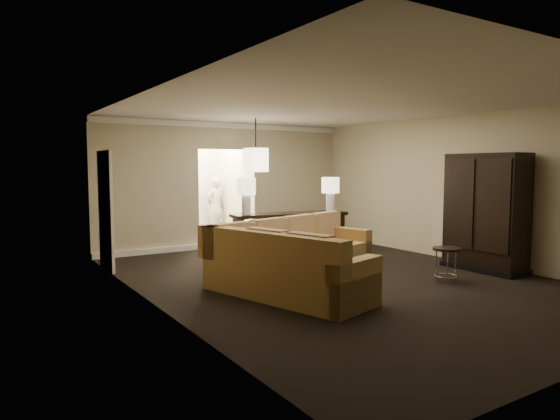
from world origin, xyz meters
TOP-DOWN VIEW (x-y plane):
  - ground at (0.00, 0.00)m, footprint 8.00×8.00m
  - wall_back at (0.00, 4.00)m, footprint 6.00×0.04m
  - wall_left at (-3.00, 0.00)m, footprint 0.04×8.00m
  - wall_right at (3.00, 0.00)m, footprint 0.04×8.00m
  - ceiling at (0.00, 0.00)m, footprint 6.00×8.00m
  - crown_molding at (0.00, 3.95)m, footprint 6.00×0.10m
  - baseboard at (0.00, 3.95)m, footprint 6.00×0.10m
  - side_door at (-2.97, 2.80)m, footprint 0.05×0.90m
  - foyer at (0.00, 5.34)m, footprint 1.44×2.02m
  - sectional_sofa at (-0.70, 0.16)m, footprint 3.39×3.26m
  - coffee_table at (-1.00, -0.69)m, footprint 1.15×1.15m
  - console_table at (0.37, 2.00)m, footprint 2.40×0.92m
  - armoire at (2.59, -0.81)m, footprint 0.61×1.42m
  - drink_table at (1.31, -1.05)m, footprint 0.44×0.44m
  - table_lamp_left at (-0.52, 2.15)m, footprint 0.36×0.36m
  - table_lamp_right at (1.26, 1.85)m, footprint 0.36×0.36m
  - pendant_light at (0.00, 2.70)m, footprint 0.38×0.38m
  - person at (0.45, 5.60)m, footprint 0.69×0.52m

SIDE VIEW (x-z plane):
  - ground at x=0.00m, z-range 0.00..0.00m
  - baseboard at x=0.00m, z-range 0.00..0.12m
  - coffee_table at x=-1.00m, z-range 0.00..0.45m
  - sectional_sofa at x=-0.70m, z-range -0.10..0.87m
  - drink_table at x=1.31m, z-range 0.12..0.67m
  - console_table at x=0.37m, z-range 0.09..0.99m
  - person at x=0.45m, z-range 0.00..1.72m
  - armoire at x=2.59m, z-range -0.04..2.00m
  - side_door at x=-2.97m, z-range 0.00..2.10m
  - foyer at x=0.00m, z-range -0.10..2.70m
  - table_lamp_left at x=-0.52m, z-range 1.02..1.71m
  - table_lamp_right at x=1.26m, z-range 1.02..1.71m
  - wall_back at x=0.00m, z-range 0.00..2.80m
  - wall_left at x=-3.00m, z-range 0.00..2.80m
  - wall_right at x=3.00m, z-range 0.00..2.80m
  - pendant_light at x=0.00m, z-range 1.41..2.50m
  - crown_molding at x=0.00m, z-range 2.67..2.79m
  - ceiling at x=0.00m, z-range 2.79..2.81m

